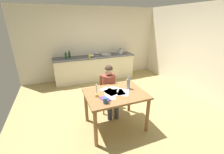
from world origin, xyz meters
TOP-DOWN VIEW (x-y plane):
  - ground_plane at (0.00, 0.00)m, footprint 5.20×5.20m
  - wall_back at (0.00, 2.60)m, footprint 5.20×0.12m
  - wall_right at (2.60, 0.00)m, footprint 0.12×5.20m
  - kitchen_counter at (0.00, 2.24)m, footprint 2.95×0.64m
  - dining_table at (-0.33, -0.54)m, footprint 1.19×0.90m
  - chair_at_table at (-0.25, 0.15)m, footprint 0.44×0.44m
  - person_seated at (-0.26, 0.00)m, footprint 0.36×0.61m
  - coffee_mug at (-0.64, -0.83)m, footprint 0.12×0.08m
  - candlestick at (-0.72, -0.55)m, footprint 0.06×0.06m
  - book_magazine at (-0.61, -0.71)m, footprint 0.18×0.24m
  - paper_letter at (-0.25, -0.52)m, footprint 0.23×0.31m
  - paper_bill at (-0.18, -0.58)m, footprint 0.33×0.36m
  - paper_envelope at (-0.44, -0.37)m, footprint 0.33×0.36m
  - paper_receipt at (-0.41, -0.48)m, footprint 0.29×0.35m
  - paper_notice at (-0.34, -0.39)m, footprint 0.35×0.36m
  - paper_flyer at (-0.47, -0.61)m, footprint 0.30×0.35m
  - wine_bottle_on_table at (-0.01, -0.46)m, footprint 0.07×0.07m
  - sink_unit at (0.44, 2.24)m, footprint 0.36×0.36m
  - bottle_oil at (-1.02, 2.16)m, footprint 0.07×0.07m
  - bottle_vinegar at (-0.89, 2.30)m, footprint 0.07×0.07m
  - mixing_bowl at (-0.15, 2.18)m, footprint 0.19×0.19m
  - stovetop_kettle at (1.02, 2.24)m, footprint 0.18×0.18m
  - wine_glass_near_sink at (0.06, 2.39)m, footprint 0.07×0.07m
  - wine_glass_by_kettle at (-0.04, 2.39)m, footprint 0.07×0.07m
  - teacup_on_counter at (-0.23, 2.09)m, footprint 0.13×0.09m

SIDE VIEW (x-z plane):
  - ground_plane at x=0.00m, z-range -0.04..0.00m
  - kitchen_counter at x=0.00m, z-range 0.00..0.90m
  - chair_at_table at x=-0.25m, z-range 0.05..0.93m
  - dining_table at x=-0.33m, z-range 0.27..1.07m
  - person_seated at x=-0.26m, z-range 0.08..1.28m
  - paper_letter at x=-0.25m, z-range 0.79..0.80m
  - paper_bill at x=-0.18m, z-range 0.79..0.80m
  - paper_envelope at x=-0.44m, z-range 0.79..0.80m
  - paper_receipt at x=-0.41m, z-range 0.79..0.80m
  - paper_notice at x=-0.34m, z-range 0.79..0.80m
  - paper_flyer at x=-0.47m, z-range 0.79..0.80m
  - book_magazine at x=-0.61m, z-range 0.79..0.81m
  - coffee_mug at x=-0.64m, z-range 0.79..0.90m
  - candlestick at x=-0.72m, z-range 0.74..0.99m
  - wine_bottle_on_table at x=-0.01m, z-range 0.77..1.04m
  - sink_unit at x=0.44m, z-range 0.80..1.04m
  - mixing_bowl at x=-0.15m, z-range 0.90..0.99m
  - teacup_on_counter at x=-0.23m, z-range 0.90..1.00m
  - stovetop_kettle at x=1.02m, z-range 0.89..1.11m
  - bottle_oil at x=-1.02m, z-range 0.88..1.13m
  - wine_glass_near_sink at x=0.06m, z-range 0.93..1.09m
  - wine_glass_by_kettle at x=-0.04m, z-range 0.93..1.09m
  - bottle_vinegar at x=-0.89m, z-range 0.88..1.14m
  - wall_back at x=0.00m, z-range 0.00..2.60m
  - wall_right at x=2.60m, z-range 0.00..2.60m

